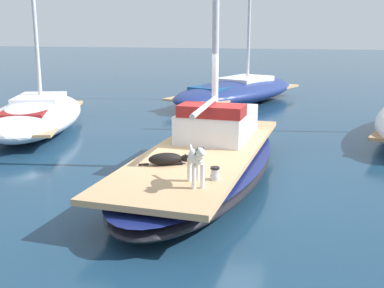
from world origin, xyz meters
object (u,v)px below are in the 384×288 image
moored_boat_port_side (37,114)px  coiled_rope (159,159)px  dog_black (167,159)px  moored_boat_far_astern (237,90)px  sailboat_main (203,165)px  dog_white (196,159)px  deck_winch (215,174)px

moored_boat_port_side → coiled_rope: bearing=-41.1°
dog_black → moored_boat_port_side: 7.19m
coiled_rope → moored_boat_port_side: (-5.14, 4.49, -0.16)m
moored_boat_far_astern → sailboat_main: bearing=-86.2°
moored_boat_port_side → dog_white: bearing=-43.3°
deck_winch → moored_boat_port_side: bearing=139.6°
dog_white → coiled_rope: dog_white is taller
sailboat_main → dog_black: bearing=-108.2°
sailboat_main → dog_white: 2.37m
dog_white → dog_black: size_ratio=0.99×
moored_boat_port_side → moored_boat_far_astern: size_ratio=0.80×
sailboat_main → dog_white: dog_white is taller
dog_black → moored_boat_port_side: size_ratio=0.14×
deck_winch → coiled_rope: (-1.21, 0.92, -0.08)m
dog_white → coiled_rope: bearing=127.6°
dog_black → coiled_rope: dog_black is taller
deck_winch → moored_boat_port_side: 8.35m
sailboat_main → moored_boat_far_astern: 10.38m
dog_white → deck_winch: dog_white is taller
moored_boat_port_side → deck_winch: bearing=-40.4°
sailboat_main → dog_black: 1.35m
sailboat_main → moored_boat_far_astern: (-0.68, 10.36, 0.18)m
deck_winch → coiled_rope: deck_winch is taller
moored_boat_port_side → dog_black: bearing=-41.5°
moored_boat_port_side → moored_boat_far_astern: 8.51m
sailboat_main → moored_boat_port_side: (-5.78, 3.54, 0.18)m
sailboat_main → dog_black: dog_black is taller
coiled_rope → dog_black: bearing=-48.6°
dog_white → deck_winch: bearing=57.4°
moored_boat_far_astern → dog_black: bearing=-88.6°
coiled_rope → moored_boat_port_side: moored_boat_port_side is taller
dog_black → moored_boat_port_side: (-5.38, 4.76, -0.25)m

